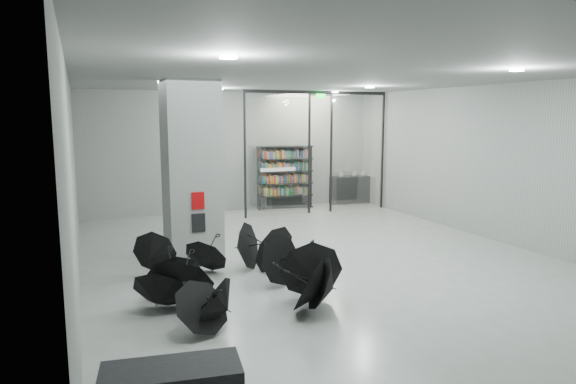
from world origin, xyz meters
name	(u,v)px	position (x,y,z in m)	size (l,w,h in m)	color
room	(328,133)	(0.00, 0.00, 2.84)	(14.00, 14.02, 4.01)	gray
column	(191,169)	(-2.50, 2.00, 2.00)	(1.20, 1.20, 4.00)	slate
fire_cabinet	(198,201)	(-2.50, 1.38, 1.35)	(0.28, 0.04, 0.38)	#A50A07
info_panel	(199,223)	(-2.50, 1.38, 0.85)	(0.30, 0.03, 0.42)	black
exit_sign	(321,96)	(2.40, 5.30, 3.82)	(0.30, 0.06, 0.15)	#0CE533
glass_partition	(317,147)	(2.39, 5.50, 2.18)	(5.06, 0.08, 4.00)	silver
bookshelf	(285,177)	(1.74, 6.75, 1.08)	(1.97, 0.39, 2.17)	black
shop_counter	(351,189)	(4.43, 6.80, 0.50)	(1.67, 0.67, 1.00)	black
umbrella_cluster	(243,280)	(-2.29, -1.23, 0.31)	(4.23, 4.26, 1.29)	black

